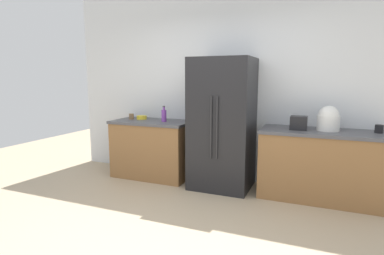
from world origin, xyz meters
TOP-DOWN VIEW (x-y plane):
  - ground_plane at (0.00, 0.00)m, footprint 10.42×10.42m
  - kitchen_back_panel at (0.00, 1.91)m, footprint 5.21×0.10m
  - counter_left at (-1.09, 1.53)m, footprint 1.22×0.67m
  - counter_right at (1.38, 1.53)m, footprint 1.56×0.67m
  - refrigerator at (0.06, 1.48)m, footprint 0.83×0.74m
  - toaster at (1.08, 1.49)m, footprint 0.21×0.16m
  - rice_cooker at (1.42, 1.57)m, footprint 0.27×0.27m
  - bottle_a at (-0.87, 1.51)m, footprint 0.08×0.08m
  - cup_a at (-1.48, 1.55)m, footprint 0.08×0.08m
  - cup_b at (1.99, 1.62)m, footprint 0.10×0.10m
  - bowl_a at (-1.33, 1.62)m, footprint 0.16×0.16m

SIDE VIEW (x-z plane):
  - ground_plane at x=0.00m, z-range 0.00..0.00m
  - counter_right at x=1.38m, z-range 0.00..0.89m
  - counter_left at x=-1.09m, z-range 0.00..0.89m
  - refrigerator at x=0.06m, z-range 0.00..1.82m
  - bowl_a at x=-1.33m, z-range 0.89..0.95m
  - cup_a at x=-1.48m, z-range 0.89..0.98m
  - cup_b at x=1.99m, z-range 0.89..0.99m
  - toaster at x=1.08m, z-range 0.89..1.07m
  - bottle_a at x=-0.87m, z-range 0.87..1.11m
  - rice_cooker at x=1.42m, z-range 0.88..1.19m
  - kitchen_back_panel at x=0.00m, z-range 0.00..3.02m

